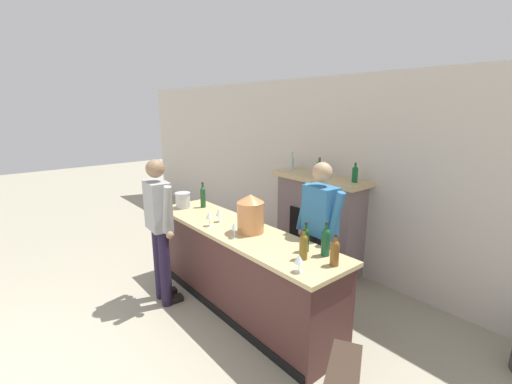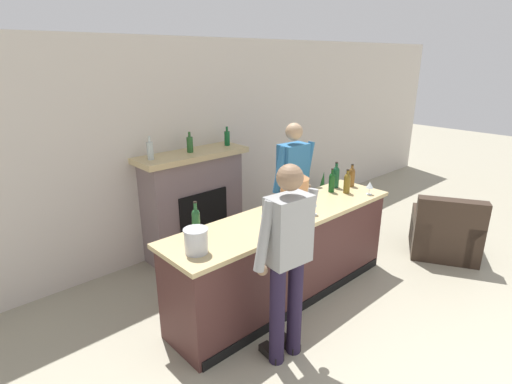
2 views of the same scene
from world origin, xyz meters
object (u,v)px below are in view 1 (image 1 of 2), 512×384
Objects in this scene: wine_bottle_chardonnay_pale at (326,241)px; wine_bottle_riesling_slim at (203,196)px; person_bartender at (319,234)px; ice_bucket_steel at (183,200)px; wine_bottle_port_short at (303,246)px; wine_glass_front_right at (234,227)px; wine_glass_mid_counter at (299,260)px; wine_glass_front_left at (209,216)px; copper_dispenser at (251,213)px; wine_glass_by_dispenser at (219,212)px; wine_bottle_burgundy_dark at (335,252)px; fireplace_stone at (319,221)px; wine_bottle_merlot_tall at (306,239)px; person_customer at (160,226)px.

wine_bottle_riesling_slim is at bearing -178.68° from wine_bottle_chardonnay_pale.
ice_bucket_steel is (-1.87, -0.64, 0.10)m from person_bartender.
wine_bottle_port_short is 0.84m from wine_glass_front_right.
wine_bottle_riesling_slim is 2.20m from wine_glass_mid_counter.
wine_bottle_port_short is 1.32m from wine_glass_front_left.
ice_bucket_steel is at bearing 174.89° from wine_glass_front_right.
wine_glass_by_dispenser is (-0.51, -0.08, -0.10)m from copper_dispenser.
copper_dispenser is 1.11m from wine_bottle_burgundy_dark.
fireplace_stone is 9.27× the size of wine_glass_front_right.
wine_glass_by_dispenser is (0.66, -0.18, -0.04)m from wine_bottle_riesling_slim.
wine_glass_front_right is (-1.08, -0.29, -0.00)m from wine_bottle_burgundy_dark.
wine_bottle_merlot_tall is at bearing 7.08° from wine_glass_by_dispenser.
copper_dispenser reaches higher than wine_glass_by_dispenser.
fireplace_stone is at bearing 131.75° from wine_bottle_chardonnay_pale.
person_bartender is at bearing 18.80° from ice_bucket_steel.
fireplace_stone is 1.85m from wine_bottle_chardonnay_pale.
person_customer reaches higher than wine_bottle_merlot_tall.
wine_bottle_burgundy_dark is 1.62m from wine_glass_by_dispenser.
wine_glass_by_dispenser is at bearing -170.84° from wine_bottle_chardonnay_pale.
wine_glass_front_left reaches higher than wine_glass_by_dispenser.
wine_bottle_riesling_slim is at bearing 55.11° from ice_bucket_steel.
wine_bottle_port_short is (2.18, 0.05, 0.02)m from ice_bucket_steel.
wine_glass_by_dispenser is at bearing 61.66° from person_customer.
wine_bottle_port_short is at bearing 20.26° from person_customer.
wine_bottle_burgundy_dark is at bearing -46.32° from fireplace_stone.
person_customer reaches higher than wine_glass_by_dispenser.
copper_dispenser reaches higher than wine_glass_front_right.
person_customer is at bearing -138.89° from person_bartender.
fireplace_stone is at bearing 133.68° from wine_bottle_burgundy_dark.
wine_glass_by_dispenser is at bearing -172.92° from wine_bottle_merlot_tall.
fireplace_stone is 5.18× the size of wine_bottle_chardonnay_pale.
wine_glass_front_left is at bearing -73.03° from wine_glass_by_dispenser.
copper_dispenser is 2.54× the size of wine_glass_by_dispenser.
wine_bottle_chardonnay_pale is (1.76, 0.84, 0.15)m from person_customer.
wine_bottle_port_short is 1.62× the size of wine_glass_front_right.
wine_glass_mid_counter is 1.52m from wine_glass_by_dispenser.
wine_bottle_merlot_tall is (1.92, -0.03, -0.03)m from wine_bottle_riesling_slim.
fireplace_stone is 9.47× the size of wine_glass_front_left.
wine_bottle_burgundy_dark is 1.59m from wine_glass_front_left.
fireplace_stone reaches higher than ice_bucket_steel.
wine_bottle_port_short is at bearing -4.83° from wine_bottle_riesling_slim.
person_bartender is at bearing 140.29° from wine_bottle_burgundy_dark.
wine_bottle_merlot_tall is at bearing -65.56° from person_bartender.
wine_glass_mid_counter is at bearing -55.31° from wine_bottle_port_short.
fireplace_stone is 1.71m from wine_bottle_riesling_slim.
person_customer is 5.50× the size of wine_bottle_chardonnay_pale.
wine_bottle_port_short is 1.00× the size of wine_bottle_merlot_tall.
wine_glass_front_right reaches higher than wine_glass_mid_counter.
ice_bucket_steel is at bearing -173.09° from wine_bottle_chardonnay_pale.
person_customer is 8.33× the size of ice_bucket_steel.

